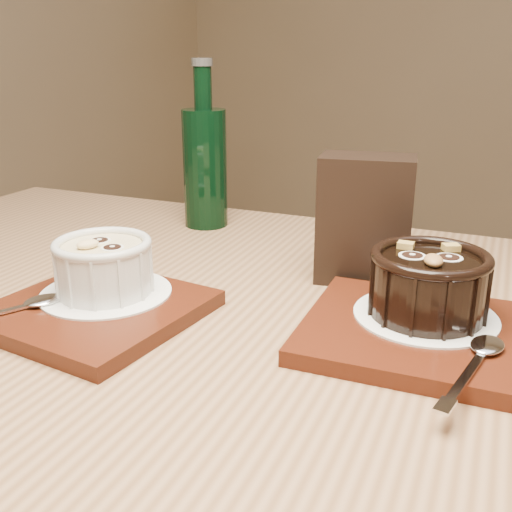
{
  "coord_description": "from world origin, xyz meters",
  "views": [
    {
      "loc": [
        0.12,
        -0.69,
        1.0
      ],
      "look_at": [
        -0.12,
        -0.23,
        0.81
      ],
      "focal_mm": 42.0,
      "sensor_mm": 36.0,
      "label": 1
    }
  ],
  "objects": [
    {
      "name": "green_bottle",
      "position": [
        -0.34,
        0.03,
        0.84
      ],
      "size": [
        0.06,
        0.06,
        0.23
      ],
      "color": "black",
      "rests_on": "table"
    },
    {
      "name": "table",
      "position": [
        -0.13,
        -0.25,
        0.66
      ],
      "size": [
        1.27,
        0.91,
        0.75
      ],
      "rotation": [
        0.0,
        0.0,
        0.09
      ],
      "color": "brown",
      "rests_on": "ground"
    },
    {
      "name": "doily_right",
      "position": [
        0.02,
        -0.17,
        0.77
      ],
      "size": [
        0.13,
        0.13,
        0.0
      ],
      "primitive_type": "cylinder",
      "color": "white",
      "rests_on": "tray_right"
    },
    {
      "name": "spoon_left",
      "position": [
        -0.32,
        -0.35,
        0.77
      ],
      "size": [
        0.08,
        0.13,
        0.01
      ],
      "primitive_type": null,
      "rotation": [
        0.0,
        0.0,
        -0.4
      ],
      "color": "silver",
      "rests_on": "tray_left"
    },
    {
      "name": "tray_right",
      "position": [
        0.01,
        -0.2,
        0.76
      ],
      "size": [
        0.2,
        0.2,
        0.01
      ],
      "primitive_type": "cube",
      "rotation": [
        0.0,
        0.0,
        0.11
      ],
      "color": "#4A1A0C",
      "rests_on": "table"
    },
    {
      "name": "condiment_stand",
      "position": [
        -0.07,
        -0.08,
        0.82
      ],
      "size": [
        0.11,
        0.08,
        0.14
      ],
      "primitive_type": "cube",
      "rotation": [
        0.0,
        0.0,
        0.24
      ],
      "color": "black",
      "rests_on": "table"
    },
    {
      "name": "spoon_right",
      "position": [
        0.08,
        -0.25,
        0.77
      ],
      "size": [
        0.04,
        0.14,
        0.01
      ],
      "primitive_type": null,
      "rotation": [
        0.0,
        0.0,
        -0.11
      ],
      "color": "silver",
      "rests_on": "tray_right"
    },
    {
      "name": "ramekin_white",
      "position": [
        -0.27,
        -0.27,
        0.8
      ],
      "size": [
        0.1,
        0.1,
        0.06
      ],
      "rotation": [
        0.0,
        0.0,
        -0.4
      ],
      "color": "silver",
      "rests_on": "doily_left"
    },
    {
      "name": "doily_left",
      "position": [
        -0.27,
        -0.27,
        0.77
      ],
      "size": [
        0.13,
        0.13,
        0.0
      ],
      "primitive_type": "cylinder",
      "color": "white",
      "rests_on": "tray_left"
    },
    {
      "name": "tray_left",
      "position": [
        -0.26,
        -0.29,
        0.76
      ],
      "size": [
        0.19,
        0.19,
        0.01
      ],
      "primitive_type": "cube",
      "rotation": [
        0.0,
        0.0,
        -0.04
      ],
      "color": "#4A1A0C",
      "rests_on": "table"
    },
    {
      "name": "ramekin_dark",
      "position": [
        0.02,
        -0.17,
        0.8
      ],
      "size": [
        0.11,
        0.11,
        0.06
      ],
      "rotation": [
        0.0,
        0.0,
        0.34
      ],
      "color": "black",
      "rests_on": "doily_right"
    }
  ]
}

